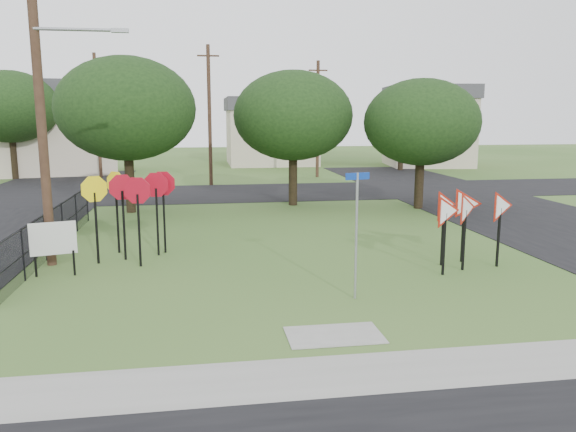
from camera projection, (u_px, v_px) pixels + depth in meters
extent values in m
plane|color=#365B22|center=(312.00, 299.00, 14.09)|extent=(140.00, 140.00, 0.00)
cube|color=gray|center=(358.00, 374.00, 10.01)|extent=(30.00, 1.60, 0.02)
cube|color=#365B22|center=(379.00, 408.00, 8.84)|extent=(30.00, 0.80, 0.02)
cube|color=black|center=(526.00, 216.00, 25.64)|extent=(8.00, 50.00, 0.02)
cube|color=black|center=(246.00, 193.00, 33.54)|extent=(60.00, 8.00, 0.02)
cube|color=gray|center=(334.00, 335.00, 11.76)|extent=(2.00, 1.20, 0.02)
cylinder|color=#92949A|center=(356.00, 237.00, 13.88)|extent=(0.06, 0.06, 3.18)
cube|color=navy|center=(358.00, 176.00, 13.61)|extent=(0.64, 0.18, 0.17)
cube|color=black|center=(124.00, 226.00, 17.77)|extent=(0.07, 0.07, 2.23)
cube|color=black|center=(157.00, 222.00, 18.36)|extent=(0.07, 0.07, 2.23)
cube|color=black|center=(139.00, 231.00, 16.99)|extent=(0.07, 0.07, 2.23)
cube|color=black|center=(97.00, 228.00, 17.33)|extent=(0.07, 0.07, 2.23)
cube|color=black|center=(118.00, 220.00, 18.70)|extent=(0.07, 0.07, 2.23)
cube|color=black|center=(164.00, 220.00, 18.71)|extent=(0.07, 0.07, 2.23)
cube|color=black|center=(444.00, 244.00, 16.10)|extent=(0.06, 0.06, 1.82)
cube|color=black|center=(464.00, 240.00, 16.62)|extent=(0.06, 0.06, 1.82)
cube|color=black|center=(442.00, 236.00, 17.14)|extent=(0.06, 0.06, 1.82)
cube|color=black|center=(463.00, 234.00, 17.56)|extent=(0.06, 0.06, 1.82)
cube|color=black|center=(498.00, 237.00, 17.00)|extent=(0.06, 0.06, 1.82)
cube|color=black|center=(36.00, 264.00, 15.99)|extent=(0.05, 0.05, 0.74)
cube|color=black|center=(74.00, 263.00, 16.15)|extent=(0.05, 0.05, 0.74)
cube|color=silver|center=(53.00, 239.00, 15.94)|extent=(1.23, 0.36, 0.95)
cylinder|color=#462F20|center=(40.00, 100.00, 16.47)|extent=(0.28, 0.28, 10.00)
cylinder|color=#92949A|center=(77.00, 30.00, 16.21)|extent=(2.40, 0.10, 0.10)
cube|color=#92949A|center=(120.00, 30.00, 16.39)|extent=(0.50, 0.18, 0.12)
cylinder|color=#462F20|center=(210.00, 116.00, 36.33)|extent=(0.24, 0.24, 9.00)
cube|color=#462F20|center=(208.00, 56.00, 35.66)|extent=(1.40, 0.10, 0.10)
cylinder|color=#462F20|center=(318.00, 120.00, 41.48)|extent=(0.24, 0.24, 8.50)
cube|color=#462F20|center=(318.00, 70.00, 40.86)|extent=(1.40, 0.10, 0.10)
cylinder|color=#462F20|center=(98.00, 116.00, 40.95)|extent=(0.24, 0.24, 9.00)
cube|color=#462F20|center=(94.00, 63.00, 40.28)|extent=(1.40, 0.10, 0.10)
cylinder|color=black|center=(23.00, 255.00, 15.52)|extent=(0.05, 0.05, 1.50)
cylinder|color=black|center=(45.00, 237.00, 17.76)|extent=(0.05, 0.05, 1.50)
cylinder|color=black|center=(62.00, 224.00, 20.00)|extent=(0.05, 0.05, 1.50)
cylinder|color=black|center=(76.00, 213.00, 22.23)|extent=(0.05, 0.05, 1.50)
cylinder|color=black|center=(87.00, 204.00, 24.47)|extent=(0.05, 0.05, 1.50)
cube|color=black|center=(53.00, 209.00, 18.75)|extent=(0.03, 11.50, 0.03)
cube|color=black|center=(54.00, 230.00, 18.88)|extent=(0.03, 11.50, 0.03)
cube|color=black|center=(54.00, 230.00, 18.88)|extent=(0.01, 11.50, 1.50)
cube|color=beige|center=(55.00, 135.00, 44.49)|extent=(10.08, 8.46, 6.00)
cube|color=#403F44|center=(52.00, 89.00, 43.86)|extent=(10.58, 8.88, 1.20)
cube|color=beige|center=(271.00, 138.00, 53.16)|extent=(8.00, 8.00, 5.00)
cube|color=#403F44|center=(271.00, 104.00, 52.61)|extent=(8.40, 8.40, 1.20)
cube|color=beige|center=(428.00, 133.00, 51.31)|extent=(7.91, 7.91, 6.00)
cube|color=#403F44|center=(430.00, 93.00, 50.68)|extent=(8.30, 8.30, 1.20)
cylinder|color=black|center=(130.00, 185.00, 26.56)|extent=(0.44, 0.44, 2.62)
ellipsoid|color=black|center=(126.00, 109.00, 25.93)|extent=(6.40, 6.40, 4.80)
cylinder|color=black|center=(293.00, 181.00, 28.77)|extent=(0.44, 0.44, 2.45)
ellipsoid|color=black|center=(293.00, 116.00, 28.18)|extent=(6.00, 6.00, 4.50)
cylinder|color=black|center=(419.00, 186.00, 27.75)|extent=(0.44, 0.44, 2.27)
ellipsoid|color=black|center=(422.00, 122.00, 27.20)|extent=(5.60, 5.60, 4.20)
cylinder|color=black|center=(14.00, 160.00, 40.58)|extent=(0.44, 0.44, 2.80)
ellipsoid|color=black|center=(10.00, 107.00, 39.92)|extent=(6.80, 6.80, 5.10)
cylinder|color=black|center=(401.00, 156.00, 47.13)|extent=(0.44, 0.44, 2.45)
ellipsoid|color=black|center=(402.00, 116.00, 46.54)|extent=(6.00, 6.00, 4.50)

